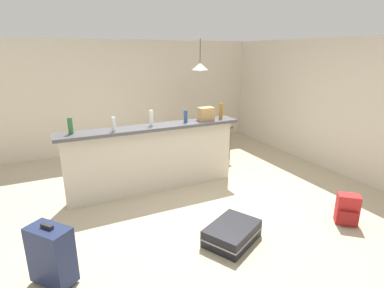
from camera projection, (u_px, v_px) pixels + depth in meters
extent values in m
cube|color=#BCAD8E|center=(189.00, 197.00, 4.99)|extent=(13.00, 13.00, 0.05)
cube|color=beige|center=(134.00, 95.00, 7.24)|extent=(6.60, 0.10, 2.50)
cube|color=beige|center=(319.00, 103.00, 6.14)|extent=(0.10, 6.00, 2.50)
cube|color=beige|center=(154.00, 160.00, 5.04)|extent=(2.80, 0.20, 1.07)
cube|color=#4C4C51|center=(153.00, 127.00, 4.88)|extent=(2.96, 0.40, 0.05)
cylinder|color=#2D6B38|center=(70.00, 126.00, 4.37)|extent=(0.07, 0.07, 0.24)
cylinder|color=silver|center=(114.00, 124.00, 4.52)|extent=(0.06, 0.06, 0.21)
cylinder|color=silver|center=(151.00, 118.00, 4.85)|extent=(0.06, 0.06, 0.25)
cylinder|color=#284C89|center=(186.00, 116.00, 5.10)|extent=(0.06, 0.06, 0.20)
cylinder|color=#9E661E|center=(221.00, 111.00, 5.38)|extent=(0.06, 0.06, 0.26)
cube|color=tan|center=(206.00, 114.00, 5.25)|extent=(0.26, 0.18, 0.22)
cube|color=#4C331E|center=(202.00, 126.00, 6.56)|extent=(1.10, 0.80, 0.04)
cylinder|color=#4C331E|center=(188.00, 150.00, 6.17)|extent=(0.06, 0.06, 0.70)
cylinder|color=#4C331E|center=(229.00, 144.00, 6.58)|extent=(0.06, 0.06, 0.70)
cylinder|color=#4C331E|center=(175.00, 141.00, 6.75)|extent=(0.06, 0.06, 0.70)
cylinder|color=#4C331E|center=(213.00, 136.00, 7.16)|extent=(0.06, 0.06, 0.70)
cube|color=#9E754C|center=(213.00, 148.00, 6.02)|extent=(0.48, 0.48, 0.04)
cube|color=#9E754C|center=(207.00, 133.00, 6.08)|extent=(0.40, 0.12, 0.48)
cylinder|color=#9E754C|center=(212.00, 163.00, 5.87)|extent=(0.04, 0.04, 0.41)
cylinder|color=#9E754C|center=(224.00, 159.00, 6.07)|extent=(0.04, 0.04, 0.41)
cylinder|color=#9E754C|center=(201.00, 158.00, 6.11)|extent=(0.04, 0.04, 0.41)
cylinder|color=#9E754C|center=(213.00, 155.00, 6.31)|extent=(0.04, 0.04, 0.41)
cylinder|color=black|center=(200.00, 51.00, 6.18)|extent=(0.01, 0.01, 0.50)
cone|color=white|center=(200.00, 66.00, 6.26)|extent=(0.34, 0.34, 0.14)
sphere|color=white|center=(200.00, 70.00, 6.29)|extent=(0.07, 0.07, 0.07)
cube|color=black|center=(232.00, 233.00, 3.77)|extent=(0.82, 0.74, 0.22)
cube|color=gray|center=(232.00, 233.00, 3.77)|extent=(0.84, 0.76, 0.02)
cube|color=#2D2D33|center=(247.00, 219.00, 4.09)|extent=(0.21, 0.22, 0.02)
cube|color=#1E284C|center=(51.00, 255.00, 3.03)|extent=(0.46, 0.49, 0.60)
cylinder|color=black|center=(42.00, 274.00, 3.20)|extent=(0.06, 0.07, 0.06)
cylinder|color=black|center=(69.00, 286.00, 3.04)|extent=(0.06, 0.07, 0.06)
cube|color=#232328|center=(47.00, 226.00, 2.94)|extent=(0.12, 0.13, 0.04)
cube|color=red|center=(347.00, 209.00, 4.14)|extent=(0.33, 0.32, 0.42)
cube|color=maroon|center=(348.00, 218.00, 4.06)|extent=(0.20, 0.19, 0.19)
cube|color=black|center=(340.00, 206.00, 4.26)|extent=(0.04, 0.04, 0.36)
cube|color=black|center=(351.00, 208.00, 4.23)|extent=(0.04, 0.04, 0.36)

